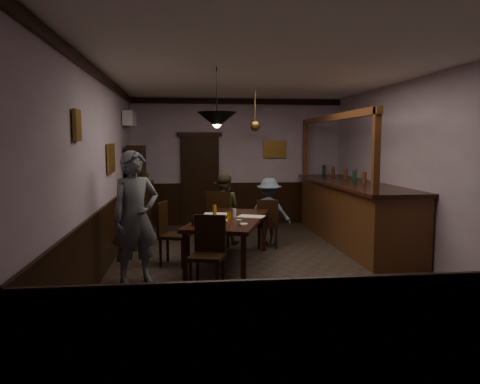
{
  "coord_description": "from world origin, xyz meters",
  "views": [
    {
      "loc": [
        -1.25,
        -7.12,
        1.95
      ],
      "look_at": [
        -0.36,
        0.45,
        1.15
      ],
      "focal_mm": 35.0,
      "sensor_mm": 36.0,
      "label": 1
    }
  ],
  "objects": [
    {
      "name": "chair_far_left",
      "position": [
        -0.61,
        1.59,
        0.58
      ],
      "size": [
        0.58,
        0.58,
        1.05
      ],
      "rotation": [
        0.0,
        0.0,
        2.8
      ],
      "color": "black",
      "rests_on": "ground"
    },
    {
      "name": "person_standing",
      "position": [
        -1.94,
        -0.63,
        0.92
      ],
      "size": [
        0.8,
        0.71,
        1.85
      ],
      "primitive_type": "imported",
      "rotation": [
        0.0,
        0.0,
        0.49
      ],
      "color": "#555A61",
      "rests_on": "ground"
    },
    {
      "name": "room",
      "position": [
        0.0,
        0.0,
        1.5
      ],
      "size": [
        5.01,
        8.01,
        3.01
      ],
      "color": "#2D2621",
      "rests_on": "ground"
    },
    {
      "name": "newspaper_right",
      "position": [
        -0.18,
        0.37,
        0.75
      ],
      "size": [
        0.5,
        0.44,
        0.01
      ],
      "primitive_type": "cube",
      "rotation": [
        0.0,
        0.0,
        -0.41
      ],
      "color": "silver",
      "rests_on": "dining_table"
    },
    {
      "name": "picture_left_small",
      "position": [
        -2.46,
        -1.6,
        2.15
      ],
      "size": [
        0.04,
        0.28,
        0.36
      ],
      "color": "olive",
      "rests_on": "ground"
    },
    {
      "name": "dining_table",
      "position": [
        -0.56,
        0.25,
        0.69
      ],
      "size": [
        1.62,
        2.4,
        0.75
      ],
      "rotation": [
        0.0,
        0.0,
        -0.31
      ],
      "color": "black",
      "rests_on": "ground"
    },
    {
      "name": "ac_unit",
      "position": [
        -2.38,
        2.9,
        2.45
      ],
      "size": [
        0.2,
        0.85,
        0.3
      ],
      "color": "white",
      "rests_on": "ground"
    },
    {
      "name": "napkin",
      "position": [
        -0.68,
        0.07,
        0.75
      ],
      "size": [
        0.19,
        0.19,
        0.0
      ],
      "primitive_type": "cube",
      "rotation": [
        0.0,
        0.0,
        -0.31
      ],
      "color": "#FBFF5D",
      "rests_on": "dining_table"
    },
    {
      "name": "pendant_brass_mid",
      "position": [
        0.1,
        1.83,
        2.3
      ],
      "size": [
        0.2,
        0.2,
        0.81
      ],
      "color": "#BF8C3F",
      "rests_on": "ground"
    },
    {
      "name": "person_seated_right",
      "position": [
        0.34,
        1.59,
        0.64
      ],
      "size": [
        0.95,
        0.78,
        1.29
      ],
      "primitive_type": "imported",
      "rotation": [
        0.0,
        0.0,
        2.72
      ],
      "color": "#4B5A6C",
      "rests_on": "ground"
    },
    {
      "name": "chair_side",
      "position": [
        -1.51,
        0.34,
        0.56
      ],
      "size": [
        0.54,
        0.54,
        1.01
      ],
      "rotation": [
        0.0,
        0.0,
        1.29
      ],
      "color": "black",
      "rests_on": "ground"
    },
    {
      "name": "soda_can",
      "position": [
        -0.57,
        0.13,
        0.81
      ],
      "size": [
        0.07,
        0.07,
        0.12
      ],
      "primitive_type": "cylinder",
      "color": "orange",
      "rests_on": "dining_table"
    },
    {
      "name": "picture_left_large",
      "position": [
        -2.46,
        0.8,
        1.7
      ],
      "size": [
        0.04,
        0.62,
        0.48
      ],
      "color": "olive",
      "rests_on": "ground"
    },
    {
      "name": "chair_far_right",
      "position": [
        0.26,
        1.32,
        0.5
      ],
      "size": [
        0.47,
        0.47,
        0.91
      ],
      "rotation": [
        0.0,
        0.0,
        2.95
      ],
      "color": "black",
      "rests_on": "ground"
    },
    {
      "name": "pastry_ring_b",
      "position": [
        -0.71,
        -0.23,
        0.79
      ],
      "size": [
        0.13,
        0.13,
        0.04
      ],
      "primitive_type": "torus",
      "color": "#C68C47",
      "rests_on": "pastry_plate"
    },
    {
      "name": "door_back",
      "position": [
        -0.9,
        3.95,
        1.05
      ],
      "size": [
        0.9,
        0.06,
        2.1
      ],
      "primitive_type": "cube",
      "color": "black",
      "rests_on": "ground"
    },
    {
      "name": "pastry_plate",
      "position": [
        -0.81,
        -0.26,
        0.76
      ],
      "size": [
        0.22,
        0.22,
        0.01
      ],
      "primitive_type": "cylinder",
      "color": "white",
      "rests_on": "dining_table"
    },
    {
      "name": "person_seated_left",
      "position": [
        -0.52,
        1.86,
        0.68
      ],
      "size": [
        0.78,
        0.68,
        1.36
      ],
      "primitive_type": "imported",
      "rotation": [
        0.0,
        0.0,
        2.86
      ],
      "color": "#454529",
      "rests_on": "ground"
    },
    {
      "name": "bar_counter",
      "position": [
        1.99,
        1.61,
        0.63
      ],
      "size": [
        1.04,
        4.45,
        2.49
      ],
      "color": "#4C2514",
      "rests_on": "ground"
    },
    {
      "name": "newspaper_left",
      "position": [
        -0.73,
        0.69,
        0.75
      ],
      "size": [
        0.46,
        0.37,
        0.01
      ],
      "primitive_type": "cube",
      "rotation": [
        0.0,
        0.0,
        -0.17
      ],
      "color": "silver",
      "rests_on": "dining_table"
    },
    {
      "name": "pendant_brass_far",
      "position": [
        0.3,
        3.23,
        2.3
      ],
      "size": [
        0.2,
        0.2,
        0.81
      ],
      "color": "#BF8C3F",
      "rests_on": "ground"
    },
    {
      "name": "beer_glass",
      "position": [
        -0.78,
        0.39,
        0.85
      ],
      "size": [
        0.06,
        0.06,
        0.2
      ],
      "primitive_type": "cylinder",
      "color": "#BF721E",
      "rests_on": "dining_table"
    },
    {
      "name": "sideboard",
      "position": [
        -2.21,
        2.86,
        0.76
      ],
      "size": [
        0.51,
        1.44,
        1.9
      ],
      "color": "black",
      "rests_on": "ground"
    },
    {
      "name": "picture_back",
      "position": [
        0.9,
        3.96,
        1.8
      ],
      "size": [
        0.55,
        0.04,
        0.42
      ],
      "color": "olive",
      "rests_on": "ground"
    },
    {
      "name": "saucer",
      "position": [
        -0.41,
        -0.33,
        0.76
      ],
      "size": [
        0.15,
        0.15,
        0.01
      ],
      "primitive_type": "cylinder",
      "color": "white",
      "rests_on": "dining_table"
    },
    {
      "name": "pastry_ring_a",
      "position": [
        -0.8,
        -0.3,
        0.79
      ],
      "size": [
        0.13,
        0.13,
        0.04
      ],
      "primitive_type": "torus",
      "color": "#C68C47",
      "rests_on": "pastry_plate"
    },
    {
      "name": "water_glass",
      "position": [
        -0.47,
        0.29,
        0.82
      ],
      "size": [
        0.06,
        0.06,
        0.15
      ],
      "primitive_type": "cylinder",
      "color": "silver",
      "rests_on": "dining_table"
    },
    {
      "name": "coffee_cup",
      "position": [
        -0.48,
        -0.41,
        0.8
      ],
      "size": [
        0.1,
        0.1,
        0.07
      ],
      "primitive_type": "imported",
      "rotation": [
        0.0,
        0.0,
        -0.31
      ],
      "color": "white",
      "rests_on": "saucer"
    },
    {
      "name": "pepper_mill",
      "position": [
        -1.14,
        -0.37,
        0.82
      ],
      "size": [
        0.04,
        0.04,
        0.14
      ],
      "primitive_type": "cylinder",
      "color": "black",
      "rests_on": "dining_table"
    },
    {
      "name": "chair_near",
      "position": [
        -0.96,
        -1.01,
        0.54
      ],
      "size": [
        0.53,
        0.53,
        0.99
      ],
      "rotation": [
        0.0,
        0.0,
        -0.29
      ],
      "color": "black",
      "rests_on": "ground"
    },
    {
      "name": "pendant_iron",
      "position": [
        -0.8,
        -0.52,
        2.27
      ],
      "size": [
        0.56,
        0.56,
        0.84
      ],
      "color": "black",
      "rests_on": "ground"
    }
  ]
}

